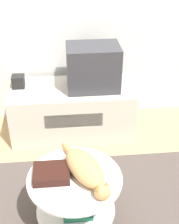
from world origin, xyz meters
TOP-DOWN VIEW (x-y plane):
  - ground_plane at (0.00, 0.00)m, footprint 12.00×12.00m
  - rug at (0.00, 0.00)m, footprint 1.89×1.37m
  - tv_stand at (-0.06, 1.16)m, footprint 1.19×0.55m
  - tv at (0.14, 1.15)m, footprint 0.48×0.35m
  - speaker at (-0.56, 1.23)m, footprint 0.12×0.12m
  - coffee_table at (-0.10, 0.00)m, footprint 0.62×0.62m
  - dvd_box at (-0.25, 0.02)m, footprint 0.23×0.19m
  - cat at (-0.03, 0.00)m, footprint 0.33×0.57m

SIDE VIEW (x-z plane):
  - ground_plane at x=0.00m, z-range 0.00..0.00m
  - rug at x=0.00m, z-range 0.00..0.02m
  - tv_stand at x=-0.06m, z-range 0.00..0.50m
  - coffee_table at x=-0.10m, z-range 0.08..0.51m
  - dvd_box at x=-0.25m, z-range 0.45..0.51m
  - cat at x=-0.03m, z-range 0.45..0.58m
  - speaker at x=-0.56m, z-range 0.50..0.61m
  - tv at x=0.14m, z-range 0.50..0.91m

